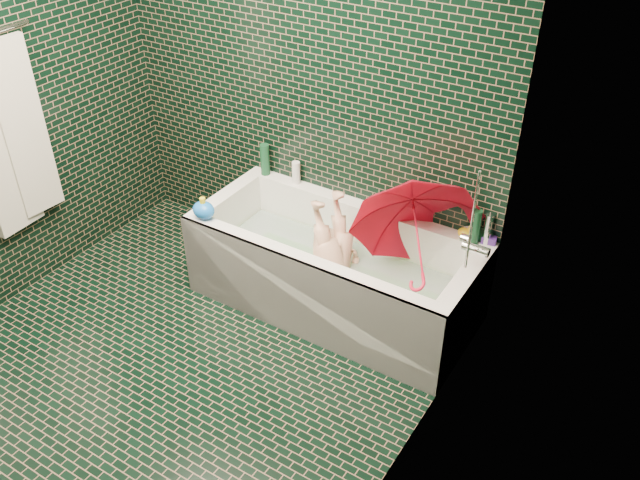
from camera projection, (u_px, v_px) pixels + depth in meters
The scene contains 19 objects.
floor at pixel (167, 377), 3.70m from camera, with size 2.80×2.80×0.00m, color black.
wall_back at pixel (304, 78), 3.96m from camera, with size 2.80×2.80×0.00m, color black.
wall_right at pixel (394, 273), 2.42m from camera, with size 2.80×2.80×0.00m, color black.
bathtub at pixel (333, 278), 4.08m from camera, with size 1.70×0.75×0.55m.
bath_mat at pixel (335, 283), 4.13m from camera, with size 1.35×0.47×0.01m, color #44CA28.
water at pixel (335, 265), 4.05m from camera, with size 1.48×0.53×0.00m, color silver.
towel at pixel (9, 137), 3.82m from camera, with size 0.08×0.44×1.12m.
faucet at pixel (473, 242), 3.41m from camera, with size 0.18×0.19×0.55m.
child at pixel (337, 267), 4.01m from camera, with size 0.33×0.21×0.89m, color #DFA98B.
umbrella at pixel (418, 240), 3.71m from camera, with size 0.71×0.71×0.62m, color red.
soap_bottle_a at pixel (468, 240), 3.82m from camera, with size 0.11×0.11×0.27m, color white.
soap_bottle_b at pixel (488, 245), 3.78m from camera, with size 0.08×0.08×0.18m, color #43217D.
soap_bottle_c at pixel (481, 242), 3.80m from camera, with size 0.14×0.14×0.18m, color #134526.
bottle_right_tall at pixel (475, 226), 3.74m from camera, with size 0.06×0.06×0.21m, color #134526.
bottle_right_pump at pixel (488, 229), 3.74m from camera, with size 0.05×0.05×0.19m, color silver.
bottle_left_tall at pixel (265, 159), 4.39m from camera, with size 0.06×0.06×0.21m, color #134526.
bottle_left_short at pixel (296, 173), 4.31m from camera, with size 0.05×0.05×0.15m, color white.
rubber_duck at pixel (466, 232), 3.81m from camera, with size 0.11×0.07×0.09m.
bath_toy at pixel (204, 210), 3.97m from camera, with size 0.14×0.12×0.14m.
Camera 1 is at (2.10, -1.77, 2.73)m, focal length 38.00 mm.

